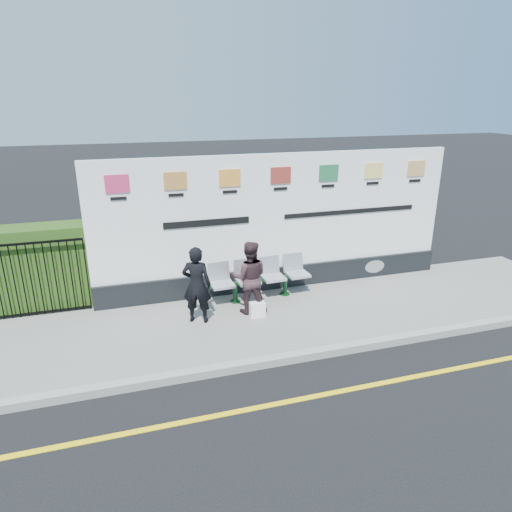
{
  "coord_description": "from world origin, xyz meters",
  "views": [
    {
      "loc": [
        -2.77,
        -5.22,
        4.27
      ],
      "look_at": [
        -0.3,
        2.92,
        1.25
      ],
      "focal_mm": 32.0,
      "sensor_mm": 36.0,
      "label": 1
    }
  ],
  "objects_px": {
    "billboard": "(278,232)",
    "woman_right": "(249,277)",
    "bench": "(261,288)",
    "woman_left": "(197,285)"
  },
  "relations": [
    {
      "from": "billboard",
      "to": "woman_right",
      "type": "bearing_deg",
      "value": -132.49
    },
    {
      "from": "bench",
      "to": "woman_left",
      "type": "distance_m",
      "value": 1.69
    },
    {
      "from": "bench",
      "to": "woman_right",
      "type": "relative_size",
      "value": 1.46
    },
    {
      "from": "woman_right",
      "to": "woman_left",
      "type": "bearing_deg",
      "value": 20.39
    },
    {
      "from": "bench",
      "to": "woman_left",
      "type": "height_order",
      "value": "woman_left"
    },
    {
      "from": "billboard",
      "to": "woman_right",
      "type": "height_order",
      "value": "billboard"
    },
    {
      "from": "woman_left",
      "to": "woman_right",
      "type": "height_order",
      "value": "woman_left"
    },
    {
      "from": "bench",
      "to": "woman_left",
      "type": "relative_size",
      "value": 1.43
    },
    {
      "from": "woman_left",
      "to": "woman_right",
      "type": "xyz_separation_m",
      "value": [
        1.06,
        0.1,
        -0.01
      ]
    },
    {
      "from": "woman_right",
      "to": "billboard",
      "type": "bearing_deg",
      "value": -117.46
    }
  ]
}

